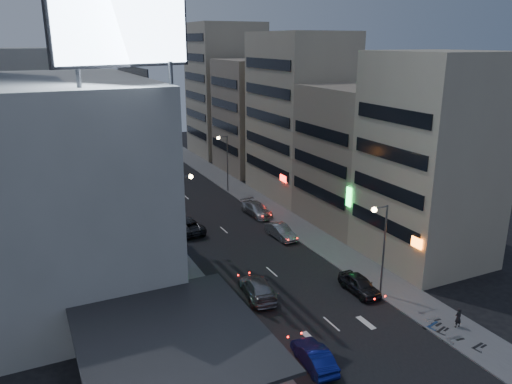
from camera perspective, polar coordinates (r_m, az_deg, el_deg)
ground at (r=37.36m, az=12.20°, el=-17.44°), size 180.00×180.00×0.00m
sidewalk_left at (r=58.93m, az=-12.42°, el=-4.16°), size 4.00×120.00×0.12m
sidewalk_right at (r=64.07m, az=1.61°, el=-2.02°), size 4.00×120.00×0.12m
food_court at (r=32.55m, az=-10.99°, el=-18.86°), size 11.00×13.00×3.88m
white_building at (r=45.53m, az=-21.17°, el=0.66°), size 14.00×24.00×18.00m
shophouse_near at (r=50.08m, az=19.31°, el=3.45°), size 10.00×11.00×20.00m
shophouse_mid at (r=59.27m, az=11.72°, el=4.04°), size 11.00×12.00×16.00m
shophouse_far at (r=69.08m, az=5.00°, el=8.66°), size 10.00×14.00×22.00m
far_left_a at (r=69.85m, az=-21.91°, el=6.77°), size 11.00×10.00×20.00m
far_left_b at (r=83.04m, az=-22.77°, el=6.36°), size 12.00×10.00×15.00m
far_right_a at (r=82.71m, az=-0.05°, el=8.68°), size 11.00×12.00×18.00m
far_right_b at (r=95.28m, az=-3.48°, el=11.56°), size 12.00×12.00×24.00m
billboard at (r=34.53m, az=-14.97°, el=17.72°), size 9.52×3.75×6.20m
street_lamp_right_near at (r=42.32m, az=14.09°, el=-5.08°), size 1.60×0.44×8.02m
street_lamp_left at (r=50.36m, az=-8.33°, el=-1.17°), size 1.60×0.44×8.02m
street_lamp_right_far at (r=70.56m, az=-3.60°, el=4.21°), size 1.60×0.44×8.02m
parked_car_right_near at (r=44.48m, az=11.75°, el=-10.30°), size 1.86×4.55×1.54m
parked_car_right_mid at (r=55.01m, az=2.84°, el=-4.53°), size 1.89×4.69×1.52m
parked_car_left at (r=57.14m, az=-7.94°, el=-3.79°), size 3.12×5.99×1.61m
parked_car_right_far at (r=61.94m, az=0.08°, el=-1.98°), size 2.46×5.52×1.57m
road_car_blue at (r=35.12m, az=6.65°, el=-18.15°), size 1.99×4.61×1.48m
road_car_silver at (r=42.93m, az=0.17°, el=-10.91°), size 3.11×5.85×1.61m
person at (r=41.52m, az=22.10°, el=-13.16°), size 0.60×0.41×1.58m
scooter_black_a at (r=40.42m, az=24.40°, el=-14.73°), size 0.88×1.85×1.08m
scooter_silver_a at (r=40.61m, az=22.35°, el=-14.25°), size 0.85×1.94×1.14m
scooter_blue at (r=41.82m, az=19.95°, el=-13.00°), size 1.06×2.01×1.17m
scooter_black_b at (r=41.38m, az=20.71°, el=-13.52°), size 1.03×1.80×1.04m
scooter_silver_b at (r=42.45m, az=20.05°, el=-12.64°), size 0.69×1.75×1.05m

